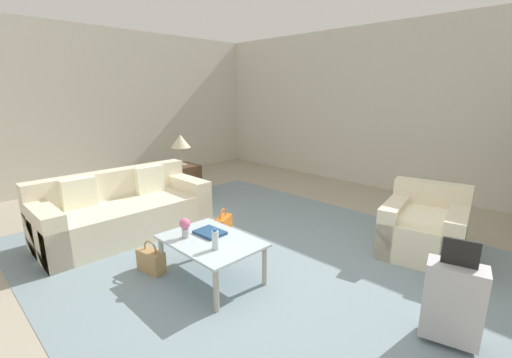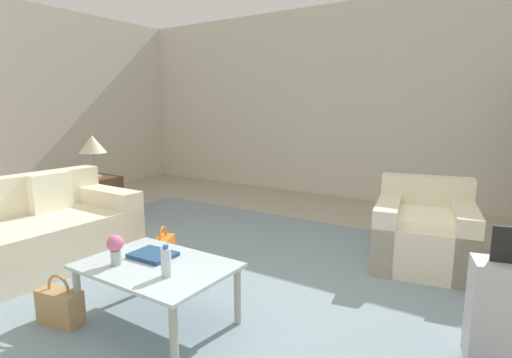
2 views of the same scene
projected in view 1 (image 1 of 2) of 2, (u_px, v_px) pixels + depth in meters
name	position (u px, v px, depth m)	size (l,w,h in m)	color
ground_plane	(274.00, 275.00, 3.58)	(12.00, 12.00, 0.00)	#A89E89
wall_back	(430.00, 110.00, 5.98)	(10.24, 0.12, 3.10)	beige
wall_left	(82.00, 108.00, 6.66)	(0.12, 8.00, 3.10)	beige
area_rug	(248.00, 251.00, 4.13)	(5.20, 4.40, 0.01)	gray
couch	(123.00, 212.00, 4.59)	(0.95, 2.14, 0.83)	beige
armchair	(424.00, 229.00, 4.04)	(1.01, 1.06, 0.80)	beige
coffee_table	(211.00, 245.00, 3.42)	(1.00, 0.71, 0.44)	silver
water_bottle	(215.00, 240.00, 3.17)	(0.06, 0.06, 0.20)	silver
coffee_table_book	(210.00, 232.00, 3.54)	(0.30, 0.23, 0.03)	navy
flower_vase	(185.00, 226.00, 3.42)	(0.11, 0.11, 0.21)	#B2B7BC
side_table	(183.00, 180.00, 6.39)	(0.52, 0.52, 0.54)	#513823
table_lamp	(180.00, 142.00, 6.21)	(0.36, 0.36, 0.57)	#ADA899
suitcase_silver	(453.00, 301.00, 2.53)	(0.44, 0.31, 0.85)	#B7B7BC
handbag_orange	(223.00, 225.00, 4.59)	(0.27, 0.35, 0.36)	orange
handbag_tan	(151.00, 260.00, 3.62)	(0.34, 0.19, 0.36)	tan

